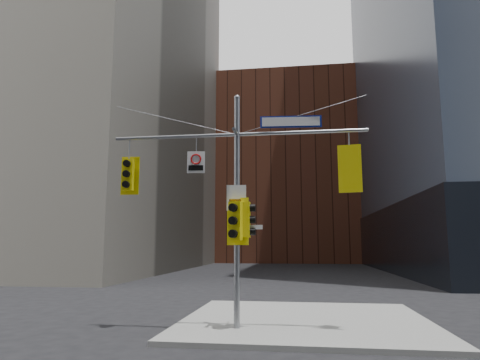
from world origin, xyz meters
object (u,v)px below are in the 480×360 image
(traffic_light_east_arm, at_px, (350,170))
(regulatory_sign_arm, at_px, (196,161))
(signal_assembly, at_px, (237,184))
(street_sign_blade, at_px, (291,122))
(traffic_light_pole_side, at_px, (247,220))
(traffic_light_pole_front, at_px, (236,221))
(traffic_light_west_arm, at_px, (128,175))

(traffic_light_east_arm, relative_size, regulatory_sign_arm, 2.05)
(signal_assembly, relative_size, street_sign_blade, 4.23)
(traffic_light_pole_side, distance_m, street_sign_blade, 3.32)
(signal_assembly, xyz_separation_m, street_sign_blade, (1.69, 0.00, 1.93))
(traffic_light_pole_front, height_order, street_sign_blade, street_sign_blade)
(traffic_light_west_arm, bearing_deg, regulatory_sign_arm, -3.79)
(traffic_light_west_arm, bearing_deg, signal_assembly, -3.14)
(regulatory_sign_arm, bearing_deg, traffic_light_pole_front, -17.31)
(traffic_light_east_arm, bearing_deg, signal_assembly, 8.62)
(signal_assembly, xyz_separation_m, regulatory_sign_arm, (-1.30, -0.02, 0.75))
(signal_assembly, height_order, traffic_light_pole_side, signal_assembly)
(signal_assembly, distance_m, traffic_light_pole_side, 1.14)
(traffic_light_west_arm, bearing_deg, street_sign_blade, -3.04)
(traffic_light_west_arm, relative_size, traffic_light_pole_front, 0.88)
(traffic_light_pole_front, xyz_separation_m, regulatory_sign_arm, (-1.30, 0.25, 1.89))
(traffic_light_west_arm, height_order, street_sign_blade, street_sign_blade)
(traffic_light_pole_side, relative_size, regulatory_sign_arm, 1.55)
(traffic_light_west_arm, bearing_deg, traffic_light_east_arm, -3.04)
(traffic_light_pole_side, xyz_separation_m, street_sign_blade, (1.36, -0.00, 3.02))
(traffic_light_west_arm, xyz_separation_m, traffic_light_pole_front, (3.54, -0.28, -1.52))
(signal_assembly, xyz_separation_m, traffic_light_pole_side, (0.33, 0.01, -1.09))
(traffic_light_west_arm, height_order, traffic_light_pole_side, traffic_light_west_arm)
(traffic_light_pole_front, relative_size, regulatory_sign_arm, 2.05)
(traffic_light_west_arm, bearing_deg, traffic_light_pole_side, -3.01)
(traffic_light_pole_front, xyz_separation_m, street_sign_blade, (1.69, 0.27, 3.07))
(traffic_light_east_arm, distance_m, street_sign_blade, 2.33)
(traffic_light_east_arm, xyz_separation_m, regulatory_sign_arm, (-4.73, -0.02, 0.37))
(traffic_light_pole_side, distance_m, regulatory_sign_arm, 2.46)
(signal_assembly, distance_m, traffic_light_pole_front, 1.17)
(traffic_light_east_arm, distance_m, traffic_light_pole_front, 3.75)
(signal_assembly, relative_size, traffic_light_pole_front, 5.63)
(signal_assembly, xyz_separation_m, traffic_light_east_arm, (3.42, 0.00, 0.38))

